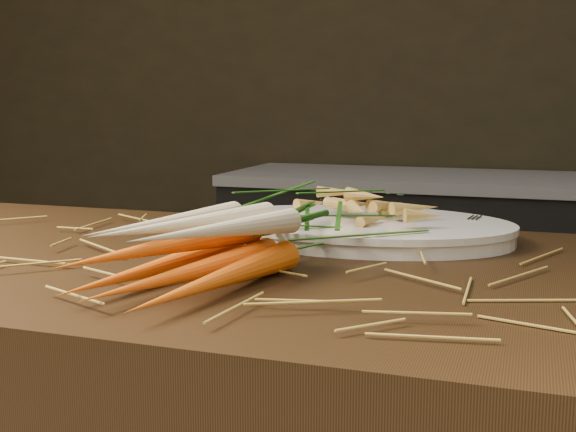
{
  "coord_description": "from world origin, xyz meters",
  "views": [
    {
      "loc": [
        0.53,
        -0.58,
        1.11
      ],
      "look_at": [
        0.22,
        0.31,
        0.96
      ],
      "focal_mm": 45.0,
      "sensor_mm": 36.0,
      "label": 1
    }
  ],
  "objects": [
    {
      "name": "back_counter",
      "position": [
        0.3,
        2.18,
        0.42
      ],
      "size": [
        1.82,
        0.62,
        0.84
      ],
      "color": "black",
      "rests_on": "ground"
    },
    {
      "name": "serving_fork",
      "position": [
        0.44,
        0.48,
        0.93
      ],
      "size": [
        0.04,
        0.18,
        0.0
      ],
      "primitive_type": "cube",
      "rotation": [
        0.0,
        0.0,
        -0.13
      ],
      "color": "silver",
      "rests_on": "serving_platter"
    },
    {
      "name": "root_veg_bunch",
      "position": [
        0.21,
        0.28,
        0.95
      ],
      "size": [
        0.3,
        0.55,
        0.1
      ],
      "rotation": [
        0.0,
        0.0,
        -0.3
      ],
      "color": "#E65814",
      "rests_on": "main_counter"
    },
    {
      "name": "serving_platter",
      "position": [
        0.28,
        0.5,
        0.91
      ],
      "size": [
        0.46,
        0.31,
        0.02
      ],
      "primitive_type": null,
      "rotation": [
        0.0,
        0.0,
        -0.0
      ],
      "color": "white",
      "rests_on": "main_counter"
    },
    {
      "name": "roasted_veg_heap",
      "position": [
        0.28,
        0.5,
        0.95
      ],
      "size": [
        0.23,
        0.16,
        0.05
      ],
      "primitive_type": null,
      "rotation": [
        0.0,
        0.0,
        -0.0
      ],
      "color": "#C18939",
      "rests_on": "serving_platter"
    },
    {
      "name": "straw_bedding",
      "position": [
        0.0,
        0.3,
        0.91
      ],
      "size": [
        1.4,
        0.6,
        0.02
      ],
      "primitive_type": null,
      "color": "olive",
      "rests_on": "main_counter"
    }
  ]
}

